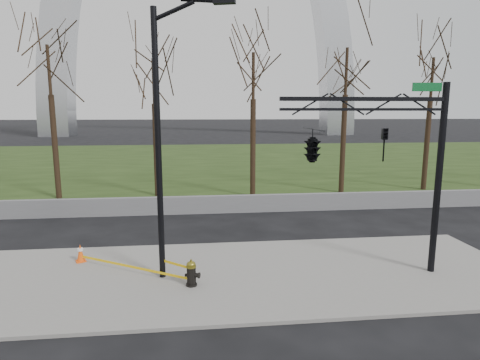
{
  "coord_description": "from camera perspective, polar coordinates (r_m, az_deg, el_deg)",
  "views": [
    {
      "loc": [
        -1.29,
        -11.75,
        5.14
      ],
      "look_at": [
        0.22,
        2.0,
        2.74
      ],
      "focal_mm": 29.64,
      "sensor_mm": 36.0,
      "label": 1
    }
  ],
  "objects": [
    {
      "name": "street_light",
      "position": [
        11.74,
        -10.74,
        7.49
      ],
      "size": [
        2.34,
        0.81,
        8.21
      ],
      "rotation": [
        0.0,
        0.0,
        -0.27
      ],
      "color": "black",
      "rests_on": "ground"
    },
    {
      "name": "traffic_signal_mast",
      "position": [
        12.13,
        13.87,
        4.86
      ],
      "size": [
        5.1,
        2.5,
        6.0
      ],
      "rotation": [
        0.0,
        0.0,
        -0.02
      ],
      "color": "black",
      "rests_on": "ground"
    },
    {
      "name": "grass_strip",
      "position": [
        42.08,
        -4.47,
        2.85
      ],
      "size": [
        120.0,
        40.0,
        0.06
      ],
      "primitive_type": "cube",
      "color": "#203112",
      "rests_on": "ground"
    },
    {
      "name": "caution_tape",
      "position": [
        13.04,
        -14.09,
        -11.96
      ],
      "size": [
        3.77,
        2.31,
        0.41
      ],
      "color": "yellow",
      "rests_on": "ground"
    },
    {
      "name": "tree_row",
      "position": [
        23.98,
        1.75,
        9.26
      ],
      "size": [
        50.1,
        4.0,
        9.79
      ],
      "color": "black",
      "rests_on": "ground"
    },
    {
      "name": "fire_hydrant",
      "position": [
        11.96,
        -6.97,
        -13.23
      ],
      "size": [
        0.5,
        0.33,
        0.8
      ],
      "rotation": [
        0.0,
        0.0,
        -0.34
      ],
      "color": "black",
      "rests_on": "sidewalk"
    },
    {
      "name": "sidewalk",
      "position": [
        12.87,
        -0.02,
        -13.46
      ],
      "size": [
        18.0,
        6.0,
        0.1
      ],
      "primitive_type": "cube",
      "color": "slate",
      "rests_on": "ground"
    },
    {
      "name": "guardrail",
      "position": [
        20.34,
        -2.48,
        -3.5
      ],
      "size": [
        60.0,
        0.3,
        0.9
      ],
      "primitive_type": "cube",
      "color": "#59595B",
      "rests_on": "ground"
    },
    {
      "name": "ground",
      "position": [
        12.89,
        -0.02,
        -13.67
      ],
      "size": [
        500.0,
        500.0,
        0.0
      ],
      "primitive_type": "plane",
      "color": "black",
      "rests_on": "ground"
    },
    {
      "name": "traffic_cone",
      "position": [
        14.69,
        -21.99,
        -9.71
      ],
      "size": [
        0.41,
        0.41,
        0.61
      ],
      "rotation": [
        0.0,
        0.0,
        0.41
      ],
      "color": "#F7520D",
      "rests_on": "sidewalk"
    }
  ]
}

